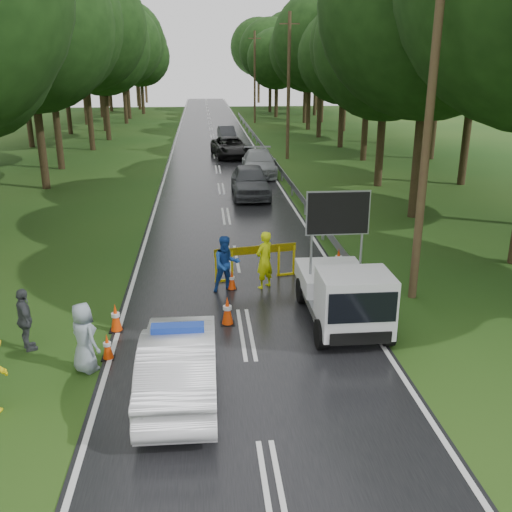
{
  "coord_description": "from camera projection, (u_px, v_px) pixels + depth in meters",
  "views": [
    {
      "loc": [
        -1.0,
        -13.42,
        6.76
      ],
      "look_at": [
        0.49,
        2.48,
        1.3
      ],
      "focal_mm": 40.0,
      "sensor_mm": 36.0,
      "label": 1
    }
  ],
  "objects": [
    {
      "name": "bystander_right",
      "position": [
        84.0,
        338.0,
        12.9
      ],
      "size": [
        0.95,
        0.95,
        1.67
      ],
      "primitive_type": "imported",
      "rotation": [
        0.0,
        0.0,
        2.36
      ],
      "color": "#8593A0",
      "rests_on": "ground"
    },
    {
      "name": "cone_right",
      "position": [
        338.0,
        260.0,
        19.35
      ],
      "size": [
        0.37,
        0.37,
        0.79
      ],
      "color": "black",
      "rests_on": "ground"
    },
    {
      "name": "cone_center",
      "position": [
        227.0,
        311.0,
        15.35
      ],
      "size": [
        0.39,
        0.39,
        0.82
      ],
      "color": "black",
      "rests_on": "ground"
    },
    {
      "name": "queue_car_fourth",
      "position": [
        227.0,
        133.0,
        51.25
      ],
      "size": [
        1.65,
        3.97,
        1.28
      ],
      "primitive_type": "imported",
      "rotation": [
        0.0,
        0.0,
        0.08
      ],
      "color": "#3C3D43",
      "rests_on": "ground"
    },
    {
      "name": "queue_car_second",
      "position": [
        259.0,
        163.0,
        35.67
      ],
      "size": [
        2.4,
        5.31,
        1.51
      ],
      "primitive_type": "imported",
      "rotation": [
        0.0,
        0.0,
        -0.06
      ],
      "color": "#9CA0A4",
      "rests_on": "ground"
    },
    {
      "name": "work_truck",
      "position": [
        344.0,
        293.0,
        15.12
      ],
      "size": [
        1.94,
        4.3,
        3.42
      ],
      "rotation": [
        0.0,
        0.0,
        -0.0
      ],
      "color": "gray",
      "rests_on": "ground"
    },
    {
      "name": "cone_far",
      "position": [
        232.0,
        280.0,
        17.73
      ],
      "size": [
        0.31,
        0.31,
        0.65
      ],
      "color": "black",
      "rests_on": "ground"
    },
    {
      "name": "officer",
      "position": [
        264.0,
        260.0,
        17.68
      ],
      "size": [
        0.8,
        0.77,
        1.84
      ],
      "primitive_type": "imported",
      "rotation": [
        0.0,
        0.0,
        3.85
      ],
      "color": "#DEF70D",
      "rests_on": "ground"
    },
    {
      "name": "utility_pole_near",
      "position": [
        428.0,
        127.0,
        15.63
      ],
      "size": [
        1.4,
        0.24,
        10.0
      ],
      "color": "#483121",
      "rests_on": "ground"
    },
    {
      "name": "ground",
      "position": [
        246.0,
        334.0,
        14.92
      ],
      "size": [
        160.0,
        160.0,
        0.0
      ],
      "primitive_type": "plane",
      "color": "#174112",
      "rests_on": "ground"
    },
    {
      "name": "barrier",
      "position": [
        256.0,
        254.0,
        18.44
      ],
      "size": [
        2.7,
        0.54,
        1.13
      ],
      "rotation": [
        0.0,
        0.0,
        0.18
      ],
      "color": "yellow",
      "rests_on": "ground"
    },
    {
      "name": "guardrail",
      "position": [
        264.0,
        148.0,
        43.02
      ],
      "size": [
        0.12,
        60.06,
        0.7
      ],
      "color": "gray",
      "rests_on": "ground"
    },
    {
      "name": "cone_left_mid",
      "position": [
        116.0,
        318.0,
        14.97
      ],
      "size": [
        0.37,
        0.37,
        0.78
      ],
      "color": "black",
      "rests_on": "ground"
    },
    {
      "name": "road",
      "position": [
        216.0,
        156.0,
        43.18
      ],
      "size": [
        7.0,
        140.0,
        0.02
      ],
      "primitive_type": "cube",
      "color": "black",
      "rests_on": "ground"
    },
    {
      "name": "cone_near_left",
      "position": [
        107.0,
        347.0,
        13.57
      ],
      "size": [
        0.31,
        0.31,
        0.66
      ],
      "color": "black",
      "rests_on": "ground"
    },
    {
      "name": "police_sedan",
      "position": [
        179.0,
        363.0,
        12.04
      ],
      "size": [
        1.58,
        4.44,
        1.6
      ],
      "rotation": [
        0.0,
        0.0,
        3.13
      ],
      "color": "silver",
      "rests_on": "ground"
    },
    {
      "name": "queue_car_first",
      "position": [
        250.0,
        181.0,
        29.91
      ],
      "size": [
        1.97,
        4.82,
        1.64
      ],
      "primitive_type": "imported",
      "rotation": [
        0.0,
        0.0,
        -0.01
      ],
      "color": "#45484D",
      "rests_on": "ground"
    },
    {
      "name": "utility_pole_far",
      "position": [
        255.0,
        77.0,
        64.61
      ],
      "size": [
        1.4,
        0.24,
        10.0
      ],
      "color": "#483121",
      "rests_on": "ground"
    },
    {
      "name": "utility_pole_mid",
      "position": [
        288.0,
        87.0,
        40.12
      ],
      "size": [
        1.4,
        0.24,
        10.0
      ],
      "color": "#483121",
      "rests_on": "ground"
    },
    {
      "name": "queue_car_third",
      "position": [
        231.0,
        147.0,
        42.31
      ],
      "size": [
        3.06,
        5.52,
        1.46
      ],
      "primitive_type": "imported",
      "rotation": [
        0.0,
        0.0,
        0.12
      ],
      "color": "black",
      "rests_on": "ground"
    },
    {
      "name": "bystander_mid",
      "position": [
        25.0,
        320.0,
        13.86
      ],
      "size": [
        0.78,
        1.02,
        1.61
      ],
      "primitive_type": "imported",
      "rotation": [
        0.0,
        0.0,
        2.04
      ],
      "color": "#3D4044",
      "rests_on": "ground"
    },
    {
      "name": "civilian",
      "position": [
        226.0,
        264.0,
        17.43
      ],
      "size": [
        0.99,
        0.85,
        1.77
      ],
      "primitive_type": "imported",
      "rotation": [
        0.0,
        0.0,
        0.23
      ],
      "color": "#18449D",
      "rests_on": "ground"
    }
  ]
}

